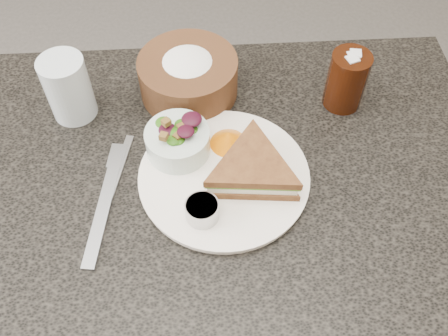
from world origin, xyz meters
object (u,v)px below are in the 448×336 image
sandwich (252,170)px  cola_glass (347,78)px  dining_table (207,282)px  salad_bowl (177,138)px  bread_basket (188,71)px  dinner_plate (224,177)px  water_glass (68,88)px  dressing_ramekin (202,210)px

sandwich → cola_glass: size_ratio=1.44×
dining_table → sandwich: bearing=5.7°
salad_bowl → bread_basket: bread_basket is taller
dinner_plate → water_glass: water_glass is taller
dressing_ramekin → water_glass: water_glass is taller
cola_glass → dinner_plate: bearing=-144.7°
dinner_plate → dressing_ramekin: (-0.04, -0.08, 0.02)m
dressing_ramekin → dinner_plate: bearing=63.4°
salad_bowl → water_glass: (-0.19, 0.11, 0.02)m
dining_table → water_glass: size_ratio=8.40×
dining_table → water_glass: 0.52m
dinner_plate → sandwich: bearing=-12.0°
dinner_plate → water_glass: 0.31m
dining_table → cola_glass: 0.54m
salad_bowl → dressing_ramekin: (0.04, -0.13, -0.02)m
sandwich → cola_glass: bearing=48.5°
dinner_plate → cola_glass: 0.28m
dinner_plate → salad_bowl: salad_bowl is taller
dressing_ramekin → dining_table: bearing=92.4°
dining_table → salad_bowl: bearing=114.1°
dinner_plate → sandwich: (0.04, -0.01, 0.03)m
salad_bowl → dressing_ramekin: bearing=-74.9°
bread_basket → salad_bowl: bearing=-97.8°
water_glass → dinner_plate: bearing=-32.5°
dressing_ramekin → water_glass: size_ratio=0.44×
dining_table → dressing_ramekin: bearing=-87.6°
dining_table → bread_basket: size_ratio=5.56×
dining_table → bread_basket: (-0.01, 0.22, 0.43)m
salad_bowl → cola_glass: (0.30, 0.10, 0.02)m
dressing_ramekin → cola_glass: cola_glass is taller
dressing_ramekin → cola_glass: 0.36m
dinner_plate → sandwich: sandwich is taller
sandwich → water_glass: 0.35m
dinner_plate → dressing_ramekin: dressing_ramekin is taller
bread_basket → dining_table: bearing=-86.8°
dining_table → dressing_ramekin: (0.00, -0.06, 0.40)m
sandwich → bread_basket: bearing=120.0°
dinner_plate → dressing_ramekin: 0.09m
sandwich → salad_bowl: (-0.12, 0.07, 0.01)m
dressing_ramekin → salad_bowl: bearing=105.1°
cola_glass → water_glass: size_ratio=1.01×
cola_glass → water_glass: 0.49m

